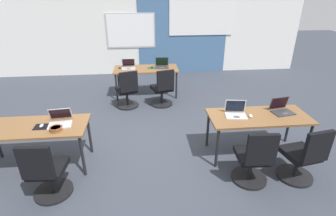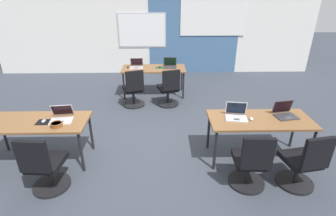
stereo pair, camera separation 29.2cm
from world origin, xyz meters
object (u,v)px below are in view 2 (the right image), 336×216
at_px(laptop_near_left_inner, 62,117).
at_px(chair_near_left_inner, 45,168).
at_px(chair_far_left, 134,91).
at_px(laptop_far_right, 170,65).
at_px(mouse_near_left_inner, 44,121).
at_px(chair_near_right_end, 303,165).
at_px(desk_near_right, 260,122).
at_px(desk_far_center, 154,70).
at_px(mouse_far_right, 160,67).
at_px(laptop_near_right_inner, 236,115).
at_px(laptop_near_right_end, 285,113).
at_px(snack_bowl, 56,124).
at_px(chair_far_right, 169,91).
at_px(desk_near_left, 36,125).
at_px(chair_near_right_inner, 251,165).
at_px(laptop_far_left, 137,66).
at_px(mouse_near_right_inner, 251,119).
at_px(mouse_far_left, 128,67).

bearing_deg(laptop_near_left_inner, chair_near_left_inner, -99.73).
bearing_deg(chair_far_left, laptop_near_left_inner, 47.85).
xyz_separation_m(laptop_far_right, mouse_near_left_inner, (-2.01, -2.90, -0.03)).
distance_m(chair_near_right_end, mouse_near_left_inner, 3.82).
bearing_deg(desk_near_right, chair_far_left, 136.72).
relative_size(desk_far_center, chair_near_right_end, 1.74).
relative_size(desk_near_right, laptop_far_right, 4.59).
height_order(chair_near_right_end, chair_far_left, same).
xyz_separation_m(chair_near_left_inner, chair_far_left, (0.93, 2.78, 0.00)).
xyz_separation_m(mouse_far_right, laptop_near_right_inner, (1.22, -2.76, 0.03)).
bearing_deg(laptop_near_right_end, chair_near_right_end, -102.06).
distance_m(desk_near_right, mouse_near_left_inner, 3.35).
distance_m(mouse_far_right, snack_bowl, 3.34).
height_order(chair_near_left_inner, snack_bowl, chair_near_left_inner).
relative_size(laptop_near_right_end, chair_far_left, 0.41).
distance_m(chair_far_right, chair_far_left, 0.82).
xyz_separation_m(chair_far_right, laptop_near_left_inner, (-1.71, -2.06, 0.39)).
bearing_deg(chair_far_right, laptop_far_right, -109.60).
bearing_deg(desk_near_left, chair_far_right, 44.73).
relative_size(mouse_near_left_inner, chair_near_right_inner, 0.11).
xyz_separation_m(mouse_near_left_inner, laptop_near_right_inner, (2.97, 0.09, 0.03)).
bearing_deg(mouse_far_right, laptop_far_left, 176.06).
bearing_deg(mouse_far_right, snack_bowl, -116.76).
height_order(chair_near_right_end, mouse_near_left_inner, chair_near_right_end).
height_order(laptop_near_right_end, mouse_near_right_inner, laptop_near_right_end).
xyz_separation_m(chair_near_right_end, laptop_far_left, (-2.57, 3.58, 0.39)).
height_order(chair_near_left_inner, chair_near_right_inner, same).
distance_m(chair_near_right_end, laptop_near_left_inner, 3.59).
xyz_separation_m(chair_near_left_inner, laptop_far_left, (0.95, 3.56, 0.39)).
relative_size(laptop_far_left, laptop_near_right_inner, 0.92).
relative_size(desk_near_left, desk_near_right, 1.00).
relative_size(laptop_near_right_end, snack_bowl, 2.10).
distance_m(laptop_far_left, snack_bowl, 3.16).
bearing_deg(laptop_near_right_inner, laptop_near_right_end, 11.51).
bearing_deg(mouse_near_left_inner, chair_far_left, 61.56).
bearing_deg(mouse_near_left_inner, laptop_far_right, 55.32).
height_order(chair_near_right_end, laptop_near_left_inner, laptop_near_left_inner).
bearing_deg(laptop_far_right, mouse_near_left_inner, -120.45).
distance_m(desk_far_center, snack_bowl, 3.27).
bearing_deg(laptop_near_right_inner, desk_far_center, 125.30).
height_order(laptop_far_right, chair_far_left, laptop_far_right).
bearing_deg(mouse_far_right, chair_near_right_inner, -70.16).
height_order(chair_near_right_inner, snack_bowl, chair_near_right_inner).
bearing_deg(mouse_far_left, laptop_near_right_end, -44.30).
height_order(chair_far_right, laptop_near_left_inner, laptop_near_left_inner).
xyz_separation_m(laptop_far_left, mouse_near_right_inner, (2.03, -2.88, -0.03)).
xyz_separation_m(desk_far_center, mouse_far_right, (0.15, 0.01, 0.08)).
relative_size(mouse_far_right, laptop_near_left_inner, 0.29).
bearing_deg(laptop_near_right_end, mouse_far_right, 116.47).
distance_m(desk_far_center, chair_near_left_inner, 3.78).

